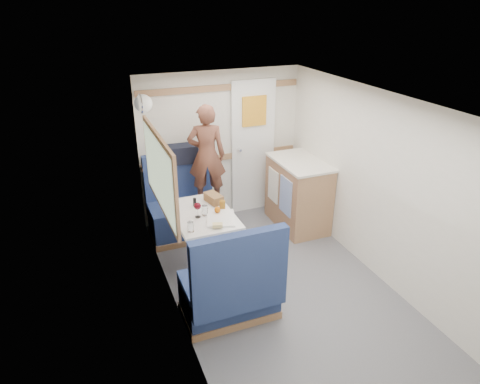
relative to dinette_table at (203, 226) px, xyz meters
name	(u,v)px	position (x,y,z in m)	size (l,w,h in m)	color
floor	(297,309)	(0.65, -1.00, -0.57)	(4.50, 4.50, 0.00)	#515156
ceiling	(312,111)	(0.65, -1.00, 1.43)	(4.50, 4.50, 0.00)	silver
wall_back	(221,146)	(0.65, 1.25, 0.43)	(2.20, 0.02, 2.00)	silver
wall_left	(184,245)	(-0.45, -1.00, 0.43)	(0.02, 4.50, 2.00)	silver
wall_right	(402,201)	(1.75, -1.00, 0.43)	(0.02, 4.50, 2.00)	silver
oak_trim_low	(222,157)	(0.65, 1.23, 0.28)	(2.15, 0.02, 0.08)	#8C5F3F
oak_trim_high	(221,88)	(0.65, 1.23, 1.21)	(2.15, 0.02, 0.08)	#8C5F3F
side_window	(159,173)	(-0.43, 0.00, 0.68)	(0.04, 1.30, 0.72)	#909E86
rear_door	(253,145)	(1.10, 1.22, 0.41)	(0.62, 0.12, 1.86)	white
dinette_table	(203,226)	(0.00, 0.00, 0.00)	(0.62, 0.92, 0.72)	white
bench_far	(184,213)	(0.00, 0.86, -0.27)	(0.90, 0.59, 1.05)	navy
bench_near	(231,292)	(0.00, -0.86, -0.27)	(0.90, 0.59, 1.05)	navy
ledge	(177,164)	(0.00, 1.12, 0.31)	(0.90, 0.14, 0.04)	#8C5F3F
dome_light	(143,104)	(-0.39, 0.85, 1.18)	(0.20, 0.20, 0.20)	white
galley_counter	(298,193)	(1.47, 0.55, -0.10)	(0.57, 0.92, 0.92)	#8C5F3F
person	(207,155)	(0.30, 0.77, 0.51)	(0.46, 0.30, 1.26)	brown
duffel_bag	(178,154)	(0.03, 1.12, 0.45)	(0.46, 0.22, 0.22)	black
tray	(221,218)	(0.14, -0.20, 0.16)	(0.28, 0.37, 0.02)	white
orange_fruit	(217,210)	(0.14, -0.08, 0.20)	(0.07, 0.07, 0.07)	orange
cheese_block	(218,225)	(0.04, -0.37, 0.19)	(0.10, 0.06, 0.04)	#E5CD84
wine_glass	(197,207)	(-0.07, -0.07, 0.28)	(0.08, 0.08, 0.17)	white
tumbler_left	(191,227)	(-0.23, -0.33, 0.21)	(0.07, 0.07, 0.11)	silver
tumbler_right	(205,210)	(0.01, -0.05, 0.21)	(0.07, 0.07, 0.11)	white
beer_glass	(222,205)	(0.22, 0.01, 0.20)	(0.06, 0.06, 0.10)	#895914
pepper_grinder	(195,202)	(-0.03, 0.19, 0.20)	(0.04, 0.04, 0.10)	black
bread_loaf	(214,198)	(0.19, 0.21, 0.20)	(0.13, 0.24, 0.10)	olive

